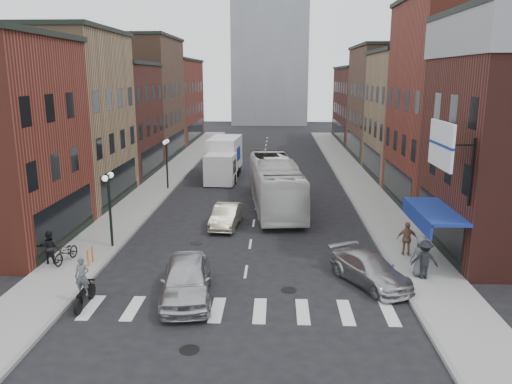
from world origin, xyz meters
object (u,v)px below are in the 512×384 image
at_px(sedan_left_near, 186,279).
at_px(transit_bus, 275,184).
at_px(bike_rack, 90,256).
at_px(parked_bicycle, 66,252).
at_px(ped_left_solo, 50,247).
at_px(ped_right_c, 421,256).
at_px(box_truck, 224,159).
at_px(billboard_sign, 443,146).
at_px(ped_right_b, 407,239).
at_px(curb_car, 370,270).
at_px(ped_right_a, 425,260).
at_px(streetlamp_near, 109,196).
at_px(streetlamp_far, 166,155).
at_px(motorcycle_rider, 83,284).
at_px(sedan_left_far, 226,216).

bearing_deg(sedan_left_near, transit_bus, 68.63).
distance_m(bike_rack, parked_bicycle, 1.29).
relative_size(ped_left_solo, ped_right_c, 0.86).
relative_size(box_truck, transit_bus, 0.68).
distance_m(billboard_sign, ped_right_b, 5.81).
relative_size(billboard_sign, box_truck, 0.44).
bearing_deg(curb_car, ped_right_a, -18.74).
height_order(bike_rack, transit_bus, transit_bus).
distance_m(streetlamp_near, ped_right_b, 15.61).
xyz_separation_m(billboard_sign, sedan_left_near, (-10.87, -2.52, -5.27)).
relative_size(curb_car, ped_right_b, 2.59).
distance_m(parked_bicycle, ped_right_b, 17.03).
distance_m(parked_bicycle, ped_right_a, 17.03).
xyz_separation_m(bike_rack, box_truck, (4.27, 21.59, 1.22)).
bearing_deg(bike_rack, sedan_left_near, -32.02).
bearing_deg(billboard_sign, ped_right_b, 100.64).
xyz_separation_m(billboard_sign, box_truck, (-11.92, 22.39, -4.36)).
distance_m(streetlamp_far, ped_right_c, 23.39).
bearing_deg(streetlamp_near, motorcycle_rider, -80.83).
distance_m(sedan_left_far, ped_right_b, 10.96).
distance_m(motorcycle_rider, parked_bicycle, 5.16).
bearing_deg(streetlamp_near, sedan_left_far, 36.36).
bearing_deg(billboard_sign, bike_rack, 177.17).
distance_m(streetlamp_far, sedan_left_far, 11.55).
height_order(billboard_sign, streetlamp_near, billboard_sign).
height_order(bike_rack, sedan_left_far, sedan_left_far).
xyz_separation_m(billboard_sign, parked_bicycle, (-17.45, 1.03, -5.48)).
relative_size(transit_bus, curb_car, 2.71).
bearing_deg(transit_bus, sedan_left_far, -128.78).
bearing_deg(streetlamp_near, sedan_left_near, -49.67).
height_order(box_truck, ped_left_solo, box_truck).
xyz_separation_m(ped_right_a, ped_right_c, (-0.09, 0.29, 0.05)).
bearing_deg(box_truck, ped_right_a, -59.57).
height_order(billboard_sign, ped_right_c, billboard_sign).
bearing_deg(parked_bicycle, motorcycle_rider, -50.05).
bearing_deg(ped_left_solo, bike_rack, -176.47).
distance_m(ped_left_solo, ped_right_c, 17.64).
xyz_separation_m(transit_bus, sedan_left_far, (-3.00, -4.68, -1.03)).
height_order(sedan_left_far, ped_left_solo, ped_left_solo).
xyz_separation_m(billboard_sign, ped_right_c, (-0.57, 0.01, -5.03)).
distance_m(transit_bus, curb_car, 13.81).
relative_size(sedan_left_far, ped_right_a, 2.31).
height_order(ped_right_b, ped_right_c, ped_right_c).
xyz_separation_m(bike_rack, sedan_left_far, (5.93, 6.92, 0.13)).
relative_size(billboard_sign, streetlamp_near, 0.90).
relative_size(bike_rack, box_truck, 0.10).
distance_m(billboard_sign, ped_right_c, 5.07).
distance_m(transit_bus, sedan_left_near, 15.38).
height_order(curb_car, ped_right_c, ped_right_c).
xyz_separation_m(streetlamp_far, parked_bicycle, (-1.46, -16.47, -2.26)).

